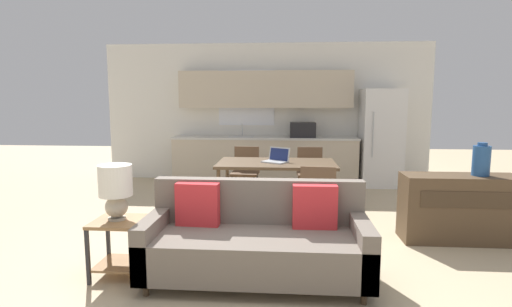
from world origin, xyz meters
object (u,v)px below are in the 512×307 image
Objects in this scene: couch at (256,241)px; vase at (481,160)px; laptop at (277,159)px; refrigerator at (381,138)px; table_lamp at (116,187)px; side_table at (119,238)px; credenza at (460,208)px; dining_chair_near_right at (318,195)px; dining_chair_far_right at (310,171)px; dining_table at (276,167)px; dining_chair_far_left at (246,170)px.

vase reaches higher than couch.
refrigerator is at bearing 79.43° from laptop.
laptop is (-2.30, 0.87, -0.14)m from vase.
side_table is at bearing -39.38° from table_lamp.
couch is 5.30× the size of vase.
refrigerator reaches higher than side_table.
credenza is 1.60m from dining_chair_near_right.
dining_chair_near_right is 1.03m from laptop.
credenza is at bearing 18.75° from side_table.
table_lamp reaches higher than couch.
couch is 2.87m from dining_chair_far_right.
credenza is 1.49× the size of dining_chair_far_right.
refrigerator reaches higher than credenza.
dining_table is at bearing -131.46° from refrigerator.
couch is 3.92× the size of table_lamp.
dining_chair_near_right is (1.90, 1.20, -0.33)m from table_lamp.
dining_table is 3.98× the size of laptop.
laptop is at bearing -52.83° from dining_chair_near_right.
dining_chair_far_right is (0.00, 1.63, 0.00)m from dining_chair_near_right.
table_lamp is 0.59× the size of dining_chair_near_right.
dining_chair_far_left reaches higher than credenza.
side_table is (-3.26, -4.18, -0.55)m from refrigerator.
dining_chair_far_left reaches higher than dining_table.
refrigerator is 5.33m from side_table.
table_lamp is at bearing -161.53° from credenza.
credenza is 1.49× the size of dining_chair_far_left.
vase is 0.43× the size of dining_chair_far_right.
dining_chair_far_left is at bearing 97.90° from couch.
laptop reaches higher than dining_chair_far_right.
couch is at bearing -153.11° from credenza.
dining_chair_far_right is 0.99m from laptop.
dining_chair_far_left is at bearing -51.70° from dining_chair_near_right.
dining_chair_far_left is (-2.81, 1.66, -0.44)m from vase.
table_lamp is 2.98m from dining_chair_far_left.
couch reaches higher than dining_chair_far_right.
refrigerator is 2.78m from dining_chair_far_left.
credenza is (3.50, 1.17, -0.44)m from table_lamp.
dining_table is 3.06× the size of side_table.
dining_chair_near_right and dining_chair_far_left have the same top height.
dining_chair_far_right is at bearing 133.77° from credenza.
couch reaches higher than credenza.
refrigerator is 2.10× the size of dining_chair_far_left.
table_lamp is 0.39× the size of credenza.
couch is 2.29× the size of dining_chair_far_left.
refrigerator is at bearing 51.83° from table_lamp.
dining_chair_far_right is (-1.37, -1.34, -0.41)m from refrigerator.
dining_chair_far_left is (-2.40, -1.34, -0.41)m from refrigerator.
vase is 2.48m from dining_chair_far_right.
laptop is at bearing -125.38° from dining_chair_far_right.
refrigerator reaches higher than couch.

